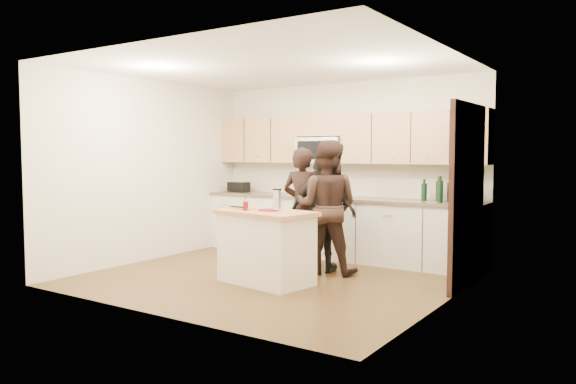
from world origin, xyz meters
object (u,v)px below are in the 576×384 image
Objects in this scene: woman_left at (303,207)px; island at (266,247)px; toaster at (239,187)px; woman_right at (323,213)px; woman_center at (327,207)px.

island is at bearing 93.59° from woman_left.
woman_right is (2.22, -0.97, -0.23)m from toaster.
woman_center is at bearing 79.13° from island.
woman_right is (0.24, 0.98, 0.34)m from island.
toaster is 0.19× the size of woman_center.
woman_left reaches higher than toaster.
woman_center reaches higher than island.
toaster is 2.02m from woman_left.
island is 1.07m from woman_center.
woman_center is at bearing -23.94° from toaster.
toaster is at bearing -29.39° from woman_left.
woman_right reaches higher than island.
woman_left reaches higher than island.
woman_right is at bearing 85.25° from island.
island is at bearing -44.50° from toaster.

